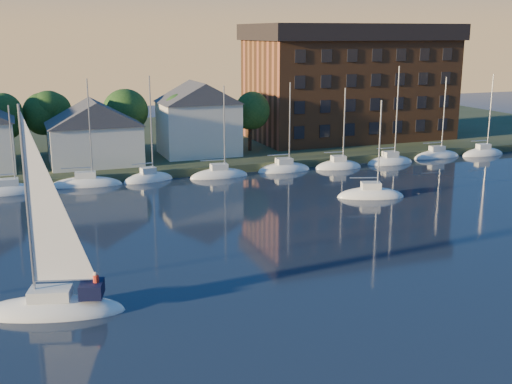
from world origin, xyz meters
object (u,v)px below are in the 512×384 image
clubhouse_east (198,118)px  condo_block (349,81)px  clubhouse_centre (94,131)px  hero_sailboat (53,304)px  drifting_sailboat_right (371,196)px

clubhouse_east → condo_block: condo_block is taller
clubhouse_centre → hero_sailboat: (-7.73, -42.13, -4.54)m
clubhouse_east → condo_block: size_ratio=0.34×
drifting_sailboat_right → clubhouse_east: bearing=133.2°
clubhouse_east → clubhouse_centre: bearing=-171.9°
clubhouse_east → drifting_sailboat_right: clubhouse_east is taller
clubhouse_east → hero_sailboat: 49.48m
clubhouse_centre → clubhouse_east: bearing=8.1°
clubhouse_east → condo_block: 26.94m
clubhouse_centre → drifting_sailboat_right: size_ratio=1.01×
condo_block → drifting_sailboat_right: 35.85m
clubhouse_east → hero_sailboat: size_ratio=0.74×
clubhouse_centre → hero_sailboat: bearing=-100.4°
condo_block → hero_sailboat: (-47.73, -50.08, -9.20)m
clubhouse_centre → hero_sailboat: size_ratio=0.81×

